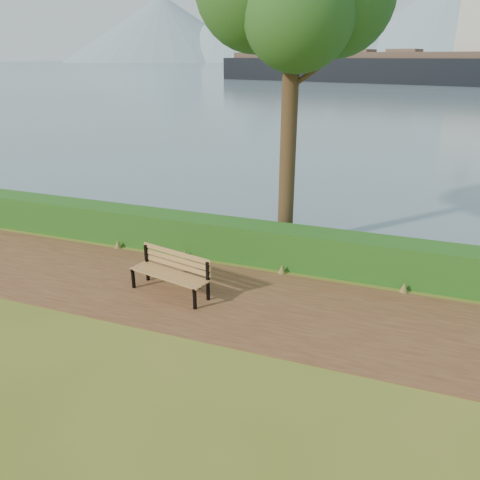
% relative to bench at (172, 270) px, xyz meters
% --- Properties ---
extents(ground, '(140.00, 140.00, 0.00)m').
position_rel_bench_xyz_m(ground, '(0.48, -0.21, -0.56)').
color(ground, '#54631C').
rests_on(ground, ground).
extents(path, '(40.00, 3.40, 0.01)m').
position_rel_bench_xyz_m(path, '(0.48, 0.09, -0.56)').
color(path, '#522D1C').
rests_on(path, ground).
extents(hedge, '(32.00, 0.85, 1.00)m').
position_rel_bench_xyz_m(hedge, '(0.48, 2.39, -0.06)').
color(hedge, '#1A4714').
rests_on(hedge, ground).
extents(water, '(700.00, 510.00, 0.00)m').
position_rel_bench_xyz_m(water, '(0.48, 259.79, -0.56)').
color(water, '#475D72').
rests_on(water, ground).
extents(mountains, '(585.00, 190.00, 70.00)m').
position_rel_bench_xyz_m(mountains, '(-8.69, 405.84, 27.13)').
color(mountains, gray).
rests_on(mountains, ground).
extents(bench, '(2.01, 0.98, 0.97)m').
position_rel_bench_xyz_m(bench, '(0.00, 0.00, 0.00)').
color(bench, black).
rests_on(bench, ground).
extents(cargo_ship, '(65.52, 25.13, 19.71)m').
position_rel_bench_xyz_m(cargo_ship, '(-3.74, 95.12, 2.38)').
color(cargo_ship, black).
rests_on(cargo_ship, ground).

